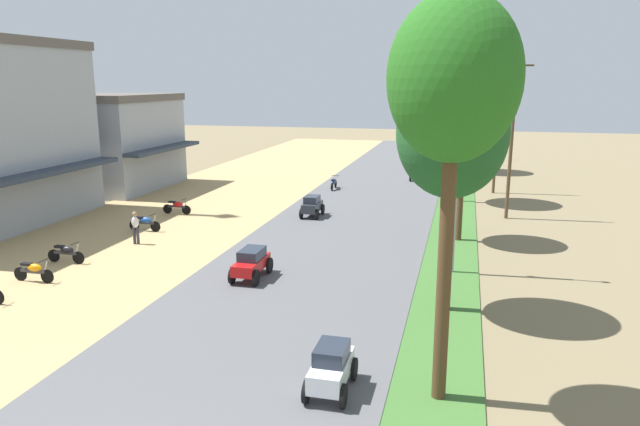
# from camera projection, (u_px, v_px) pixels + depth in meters

# --- Properties ---
(shophouse_mid) EXTENTS (10.24, 9.09, 6.90)m
(shophouse_mid) POSITION_uv_depth(u_px,v_px,m) (102.00, 141.00, 42.96)
(shophouse_mid) COLOR #999EA8
(shophouse_mid) RESTS_ON ground
(parked_motorbike_third) EXTENTS (1.80, 0.54, 0.94)m
(parked_motorbike_third) POSITION_uv_depth(u_px,v_px,m) (34.00, 270.00, 22.91)
(parked_motorbike_third) COLOR black
(parked_motorbike_third) RESTS_ON dirt_shoulder
(parked_motorbike_fourth) EXTENTS (1.80, 0.54, 0.94)m
(parked_motorbike_fourth) POSITION_uv_depth(u_px,v_px,m) (66.00, 252.00, 25.31)
(parked_motorbike_fourth) COLOR black
(parked_motorbike_fourth) RESTS_ON dirt_shoulder
(parked_motorbike_fifth) EXTENTS (1.80, 0.54, 0.94)m
(parked_motorbike_fifth) POSITION_uv_depth(u_px,v_px,m) (145.00, 222.00, 30.70)
(parked_motorbike_fifth) COLOR black
(parked_motorbike_fifth) RESTS_ON dirt_shoulder
(parked_motorbike_sixth) EXTENTS (1.80, 0.54, 0.94)m
(parked_motorbike_sixth) POSITION_uv_depth(u_px,v_px,m) (177.00, 206.00, 34.64)
(parked_motorbike_sixth) COLOR black
(parked_motorbike_sixth) RESTS_ON dirt_shoulder
(pedestrian_on_shoulder) EXTENTS (0.39, 0.29, 1.62)m
(pedestrian_on_shoulder) POSITION_uv_depth(u_px,v_px,m) (135.00, 226.00, 28.18)
(pedestrian_on_shoulder) COLOR #33333D
(pedestrian_on_shoulder) RESTS_ON dirt_shoulder
(median_tree_nearest) EXTENTS (3.01, 3.01, 9.74)m
(median_tree_nearest) POSITION_uv_depth(u_px,v_px,m) (454.00, 83.00, 12.96)
(median_tree_nearest) COLOR #4C351E
(median_tree_nearest) RESTS_ON median_strip
(median_tree_second) EXTENTS (3.66, 3.66, 8.27)m
(median_tree_second) POSITION_uv_depth(u_px,v_px,m) (452.00, 134.00, 18.99)
(median_tree_second) COLOR #4C351E
(median_tree_second) RESTS_ON median_strip
(median_tree_third) EXTENTS (3.50, 3.50, 7.24)m
(median_tree_third) POSITION_uv_depth(u_px,v_px,m) (464.00, 131.00, 27.94)
(median_tree_third) COLOR #4C351E
(median_tree_third) RESTS_ON median_strip
(median_tree_fourth) EXTENTS (4.17, 4.17, 9.60)m
(median_tree_fourth) POSITION_uv_depth(u_px,v_px,m) (461.00, 85.00, 36.91)
(median_tree_fourth) COLOR #4C351E
(median_tree_fourth) RESTS_ON median_strip
(median_tree_fifth) EXTENTS (4.29, 4.29, 9.35)m
(median_tree_fifth) POSITION_uv_depth(u_px,v_px,m) (461.00, 95.00, 50.03)
(median_tree_fifth) COLOR #4C351E
(median_tree_fifth) RESTS_ON median_strip
(streetlamp_near) EXTENTS (3.16, 0.20, 8.19)m
(streetlamp_near) POSITION_uv_depth(u_px,v_px,m) (457.00, 160.00, 23.23)
(streetlamp_near) COLOR gray
(streetlamp_near) RESTS_ON median_strip
(streetlamp_mid) EXTENTS (3.16, 0.20, 7.32)m
(streetlamp_mid) POSITION_uv_depth(u_px,v_px,m) (464.00, 117.00, 58.67)
(streetlamp_mid) COLOR gray
(streetlamp_mid) RESTS_ON median_strip
(utility_pole_near) EXTENTS (1.80, 0.20, 9.16)m
(utility_pole_near) POSITION_uv_depth(u_px,v_px,m) (512.00, 136.00, 32.89)
(utility_pole_near) COLOR brown
(utility_pole_near) RESTS_ON ground
(utility_pole_far) EXTENTS (1.80, 0.20, 9.29)m
(utility_pole_far) POSITION_uv_depth(u_px,v_px,m) (497.00, 125.00, 40.55)
(utility_pole_far) COLOR brown
(utility_pole_far) RESTS_ON ground
(car_hatchback_white) EXTENTS (1.04, 2.00, 1.23)m
(car_hatchback_white) POSITION_uv_depth(u_px,v_px,m) (331.00, 366.00, 14.79)
(car_hatchback_white) COLOR silver
(car_hatchback_white) RESTS_ON road_strip
(car_sedan_red) EXTENTS (1.10, 2.26, 1.19)m
(car_sedan_red) POSITION_uv_depth(u_px,v_px,m) (251.00, 262.00, 23.30)
(car_sedan_red) COLOR red
(car_sedan_red) RESTS_ON road_strip
(car_hatchback_charcoal) EXTENTS (1.04, 2.00, 1.23)m
(car_hatchback_charcoal) POSITION_uv_depth(u_px,v_px,m) (312.00, 205.00, 33.91)
(car_hatchback_charcoal) COLOR #282D33
(car_hatchback_charcoal) RESTS_ON road_strip
(car_van_silver) EXTENTS (1.19, 2.41, 1.67)m
(car_van_silver) POSITION_uv_depth(u_px,v_px,m) (418.00, 168.00, 46.49)
(car_van_silver) COLOR #B7BCC1
(car_van_silver) RESTS_ON road_strip
(motorbike_ahead_second) EXTENTS (0.54, 1.80, 0.94)m
(motorbike_ahead_second) POSITION_uv_depth(u_px,v_px,m) (334.00, 182.00, 42.55)
(motorbike_ahead_second) COLOR black
(motorbike_ahead_second) RESTS_ON road_strip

